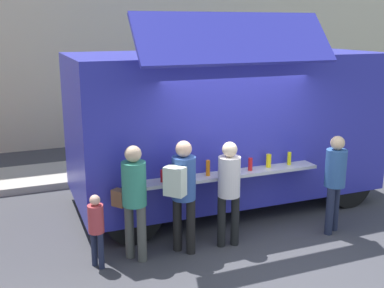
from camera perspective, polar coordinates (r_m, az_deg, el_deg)
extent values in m
plane|color=#38383D|center=(7.35, 7.71, -12.32)|extent=(60.00, 60.00, 0.00)
cube|color=#2B2EA2|center=(8.62, 3.93, 2.74)|extent=(5.51, 2.50, 2.51)
cube|color=#2B2EA2|center=(6.83, 5.53, 12.78)|extent=(3.03, 0.69, 0.73)
cube|color=black|center=(7.30, 3.99, 3.03)|extent=(2.87, 0.13, 1.13)
cube|color=#B7B7BC|center=(7.32, 4.61, -3.71)|extent=(3.02, 0.38, 0.05)
cylinder|color=red|center=(6.86, -3.64, -3.91)|extent=(0.06, 0.06, 0.19)
cylinder|color=yellow|center=(6.98, -0.83, -3.24)|extent=(0.06, 0.06, 0.26)
cylinder|color=orange|center=(7.13, 1.96, -2.95)|extent=(0.06, 0.06, 0.24)
cylinder|color=green|center=(7.24, 4.72, -2.88)|extent=(0.07, 0.07, 0.20)
cylinder|color=red|center=(7.43, 7.14, -2.48)|extent=(0.07, 0.07, 0.20)
cylinder|color=yellow|center=(7.65, 9.35, -2.03)|extent=(0.08, 0.08, 0.22)
cylinder|color=yellow|center=(7.85, 11.80, -1.74)|extent=(0.06, 0.06, 0.21)
cube|color=black|center=(9.99, 18.17, 6.29)|extent=(0.10, 2.08, 1.10)
cylinder|color=black|center=(10.77, 11.24, -1.19)|extent=(0.90, 0.28, 0.90)
cylinder|color=black|center=(9.12, 18.51, -4.52)|extent=(0.90, 0.28, 0.90)
cylinder|color=black|center=(9.28, -10.62, -3.68)|extent=(0.90, 0.28, 0.90)
cylinder|color=black|center=(7.31, -7.29, -8.58)|extent=(0.90, 0.28, 0.90)
cylinder|color=#2D6035|center=(12.92, 15.89, 1.19)|extent=(0.60, 0.60, 0.93)
cylinder|color=black|center=(7.15, 3.62, -9.43)|extent=(0.13, 0.13, 0.80)
cylinder|color=black|center=(7.21, 5.28, -9.25)|extent=(0.13, 0.13, 0.80)
cylinder|color=silver|center=(6.93, 4.57, -4.00)|extent=(0.33, 0.33, 0.61)
sphere|color=beige|center=(6.81, 4.64, -0.67)|extent=(0.23, 0.23, 0.23)
cylinder|color=black|center=(7.02, -1.81, -9.75)|extent=(0.13, 0.13, 0.84)
cylinder|color=black|center=(6.92, -0.15, -10.10)|extent=(0.13, 0.13, 0.84)
cylinder|color=#2C4B8B|center=(6.70, -1.01, -4.19)|extent=(0.35, 0.35, 0.63)
sphere|color=#E1AD8A|center=(6.57, -1.03, -0.60)|extent=(0.23, 0.23, 0.23)
cube|color=beige|center=(6.47, -2.10, -4.59)|extent=(0.33, 0.34, 0.41)
cylinder|color=#484944|center=(6.87, -7.66, -10.44)|extent=(0.13, 0.13, 0.83)
cylinder|color=#484944|center=(6.75, -6.16, -10.89)|extent=(0.13, 0.13, 0.83)
cylinder|color=#308167|center=(6.54, -7.11, -4.85)|extent=(0.34, 0.34, 0.63)
sphere|color=tan|center=(6.41, -7.23, -1.20)|extent=(0.23, 0.23, 0.23)
cube|color=brown|center=(6.79, -8.86, -6.53)|extent=(0.23, 0.25, 0.24)
cylinder|color=#1D2238|center=(7.84, 16.49, -7.88)|extent=(0.13, 0.13, 0.79)
cylinder|color=#1D2238|center=(8.02, 17.10, -7.41)|extent=(0.13, 0.13, 0.79)
cylinder|color=#2B5088|center=(7.71, 17.17, -2.83)|extent=(0.33, 0.33, 0.60)
sphere|color=tan|center=(7.60, 17.39, 0.13)|extent=(0.22, 0.22, 0.22)
cylinder|color=#1D233B|center=(6.80, -11.88, -12.36)|extent=(0.08, 0.08, 0.52)
cylinder|color=#1D233B|center=(6.70, -11.07, -12.72)|extent=(0.08, 0.08, 0.52)
cylinder|color=#B0393E|center=(6.56, -11.68, -8.95)|extent=(0.22, 0.22, 0.40)
sphere|color=#DDA48B|center=(6.46, -11.80, -6.73)|extent=(0.15, 0.15, 0.15)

